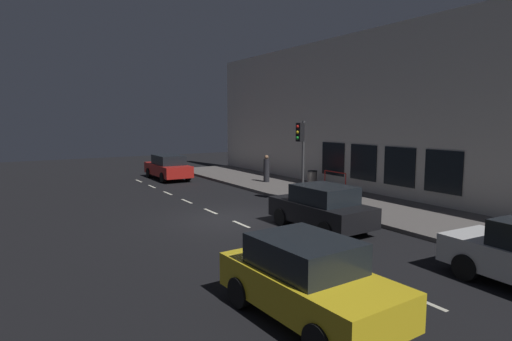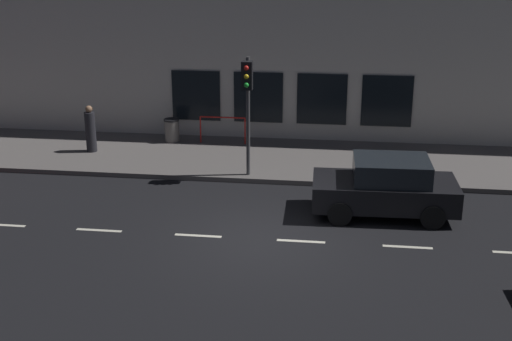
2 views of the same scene
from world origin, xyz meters
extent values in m
plane|color=black|center=(0.00, 0.00, 0.00)|extent=(60.00, 60.00, 0.00)
cube|color=#5B5654|center=(6.25, 0.00, 0.07)|extent=(4.50, 32.00, 0.15)
cube|color=beige|center=(8.80, 0.00, 4.15)|extent=(0.60, 32.00, 8.31)
cube|color=black|center=(8.47, -3.42, 1.66)|extent=(0.04, 1.77, 1.82)
cube|color=black|center=(8.47, -1.14, 1.66)|extent=(0.04, 1.77, 1.82)
cube|color=black|center=(8.47, 1.14, 1.66)|extent=(0.04, 1.77, 1.82)
cube|color=black|center=(8.47, 3.42, 1.66)|extent=(0.04, 1.77, 1.82)
cube|color=beige|center=(0.00, -3.60, 0.00)|extent=(0.12, 1.20, 0.01)
cube|color=beige|center=(0.00, -1.00, 0.00)|extent=(0.12, 1.20, 0.01)
cube|color=beige|center=(0.00, 1.60, 0.00)|extent=(0.12, 1.20, 0.01)
cube|color=beige|center=(0.00, 4.20, 0.00)|extent=(0.12, 1.20, 0.01)
cube|color=beige|center=(0.00, 6.80, 0.00)|extent=(0.12, 1.20, 0.01)
cylinder|color=#424244|center=(4.39, 0.94, 1.98)|extent=(0.12, 0.12, 3.66)
cube|color=black|center=(4.20, 0.94, 3.29)|extent=(0.26, 0.32, 0.84)
sphere|color=red|center=(4.06, 0.94, 3.54)|extent=(0.15, 0.15, 0.15)
sphere|color=gold|center=(4.06, 0.94, 3.29)|extent=(0.15, 0.15, 0.15)
sphere|color=green|center=(4.06, 0.94, 3.04)|extent=(0.15, 0.15, 0.15)
cube|color=black|center=(2.04, -3.09, 0.63)|extent=(1.93, 3.88, 0.70)
cube|color=black|center=(2.05, -3.24, 1.28)|extent=(1.65, 2.04, 0.60)
cylinder|color=black|center=(1.16, -1.93, 0.32)|extent=(0.24, 0.65, 0.64)
cylinder|color=black|center=(2.85, -1.88, 0.32)|extent=(0.24, 0.65, 0.64)
cylinder|color=black|center=(1.23, -4.30, 0.32)|extent=(0.24, 0.65, 0.64)
cylinder|color=black|center=(2.92, -4.25, 0.32)|extent=(0.24, 0.65, 0.64)
cylinder|color=#232328|center=(6.10, 6.60, 0.84)|extent=(0.46, 0.46, 1.37)
sphere|color=#936B4C|center=(6.10, 6.60, 1.64)|extent=(0.23, 0.23, 0.23)
cube|color=#936B4C|center=(6.14, 6.50, 1.64)|extent=(0.08, 0.06, 0.07)
cylinder|color=slate|center=(7.61, 4.16, 0.54)|extent=(0.52, 0.52, 0.77)
cylinder|color=black|center=(7.61, 4.16, 0.95)|extent=(0.55, 0.55, 0.06)
cylinder|color=red|center=(7.63, 1.50, 0.62)|extent=(0.05, 0.05, 0.95)
cylinder|color=red|center=(7.63, 3.11, 0.62)|extent=(0.05, 0.05, 0.95)
cylinder|color=red|center=(7.63, 2.31, 1.10)|extent=(0.05, 1.60, 0.05)
camera|label=1|loc=(-7.58, -14.25, 3.87)|focal=29.57mm
camera|label=2|loc=(-15.58, -1.89, 7.20)|focal=48.31mm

